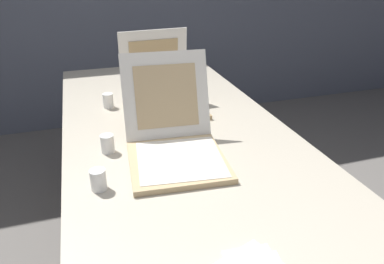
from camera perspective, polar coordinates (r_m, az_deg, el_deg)
name	(u,v)px	position (r m, az deg, el deg)	size (l,w,h in m)	color
table	(177,138)	(1.64, -2.42, -0.98)	(0.98, 2.21, 0.76)	#BCB29E
pizza_box_front	(175,145)	(1.37, -2.73, -2.08)	(0.39, 0.50, 0.36)	tan
pizza_box_middle	(163,99)	(1.82, -4.68, 5.21)	(0.38, 0.38, 0.38)	tan
cup_white_near_center	(107,144)	(1.45, -13.25, -1.82)	(0.05, 0.05, 0.07)	white
cup_white_far	(108,101)	(1.89, -13.15, 4.88)	(0.05, 0.05, 0.07)	white
cup_white_near_left	(98,180)	(1.24, -14.62, -7.33)	(0.05, 0.05, 0.07)	white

